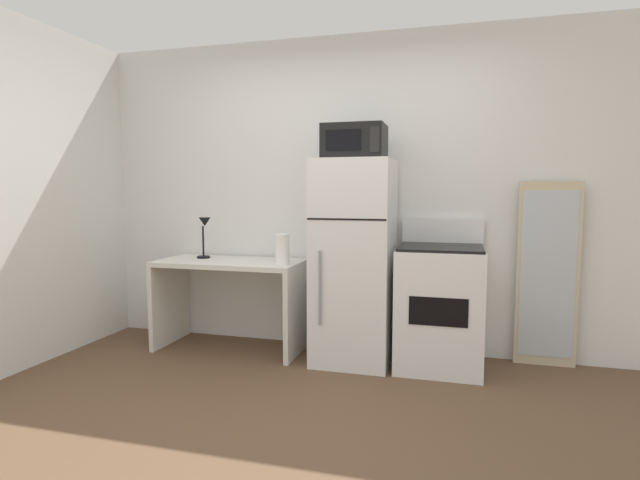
{
  "coord_description": "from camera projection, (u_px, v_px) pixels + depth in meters",
  "views": [
    {
      "loc": [
        0.92,
        -2.42,
        1.32
      ],
      "look_at": [
        -0.05,
        1.1,
        0.96
      ],
      "focal_mm": 27.84,
      "sensor_mm": 36.0,
      "label": 1
    }
  ],
  "objects": [
    {
      "name": "desk_lamp",
      "position": [
        204.0,
        231.0,
        4.24
      ],
      "size": [
        0.14,
        0.12,
        0.35
      ],
      "color": "black",
      "rests_on": "desk"
    },
    {
      "name": "microwave",
      "position": [
        355.0,
        142.0,
        3.74
      ],
      "size": [
        0.46,
        0.35,
        0.26
      ],
      "color": "black",
      "rests_on": "refrigerator"
    },
    {
      "name": "ground_plane",
      "position": [
        275.0,
        435.0,
        2.69
      ],
      "size": [
        12.0,
        12.0,
        0.0
      ],
      "primitive_type": "plane",
      "color": "brown"
    },
    {
      "name": "desk",
      "position": [
        231.0,
        286.0,
        4.16
      ],
      "size": [
        1.21,
        0.59,
        0.75
      ],
      "color": "silver",
      "rests_on": "ground"
    },
    {
      "name": "refrigerator",
      "position": [
        354.0,
        261.0,
        3.84
      ],
      "size": [
        0.59,
        0.64,
        1.56
      ],
      "color": "white",
      "rests_on": "ground"
    },
    {
      "name": "wall_back_white",
      "position": [
        345.0,
        194.0,
        4.2
      ],
      "size": [
        5.0,
        0.1,
        2.6
      ],
      "primitive_type": "cube",
      "color": "silver",
      "rests_on": "ground"
    },
    {
      "name": "leaning_mirror",
      "position": [
        547.0,
        275.0,
        3.73
      ],
      "size": [
        0.44,
        0.03,
        1.4
      ],
      "color": "#C6B793",
      "rests_on": "ground"
    },
    {
      "name": "paper_towel_roll",
      "position": [
        283.0,
        249.0,
        3.9
      ],
      "size": [
        0.11,
        0.11,
        0.24
      ],
      "primitive_type": "cylinder",
      "color": "white",
      "rests_on": "desk"
    },
    {
      "name": "oven_range",
      "position": [
        440.0,
        306.0,
        3.71
      ],
      "size": [
        0.63,
        0.61,
        1.1
      ],
      "color": "white",
      "rests_on": "ground"
    }
  ]
}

